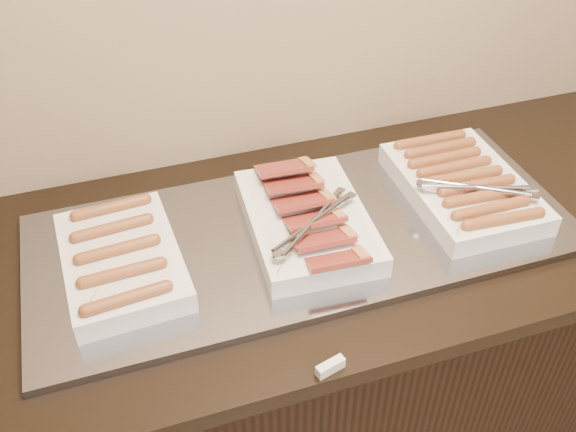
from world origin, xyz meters
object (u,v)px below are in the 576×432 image
object	(u,v)px
counter	(302,361)
warming_tray	(304,233)
dish_center	(307,220)
dish_left	(121,259)
dish_right	(463,185)

from	to	relation	value
counter	warming_tray	xyz separation A→B (m)	(-0.00, 0.00, 0.46)
dish_center	warming_tray	bearing A→B (deg)	154.03
dish_left	warming_tray	bearing A→B (deg)	-2.99
counter	dish_right	distance (m)	0.64
warming_tray	dish_center	xyz separation A→B (m)	(0.01, -0.00, 0.04)
warming_tray	dish_right	bearing A→B (deg)	-0.50
warming_tray	dish_left	world-z (taller)	dish_left
warming_tray	dish_center	bearing A→B (deg)	-29.67
dish_center	dish_right	distance (m)	0.39
warming_tray	dish_center	world-z (taller)	dish_center
counter	dish_left	xyz separation A→B (m)	(-0.40, -0.00, 0.50)
dish_center	dish_right	bearing A→B (deg)	3.76
dish_left	dish_center	world-z (taller)	dish_center
warming_tray	dish_right	distance (m)	0.40
warming_tray	dish_center	size ratio (longest dim) A/B	2.99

